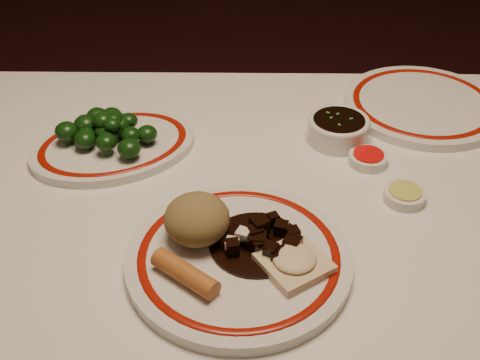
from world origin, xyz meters
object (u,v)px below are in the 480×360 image
main_plate (239,258)px  dining_table (268,260)px  rice_mound (197,219)px  soy_bowl (338,130)px  spring_roll (185,273)px  broccoli_plate (114,146)px  stirfry_heap (257,241)px  fried_wonton (294,261)px  broccoli_pile (107,129)px

main_plate → dining_table: bearing=66.1°
rice_mound → soy_bowl: bearing=50.4°
soy_bowl → spring_roll: bearing=-123.5°
main_plate → rice_mound: (-0.06, 0.03, 0.04)m
dining_table → broccoli_plate: (-0.26, 0.17, 0.10)m
rice_mound → spring_roll: 0.08m
broccoli_plate → soy_bowl: size_ratio=3.25×
rice_mound → stirfry_heap: size_ratio=0.70×
dining_table → main_plate: (-0.04, -0.10, 0.10)m
spring_roll → broccoli_plate: bearing=63.4°
stirfry_heap → broccoli_plate: (-0.24, 0.25, -0.02)m
main_plate → broccoli_plate: size_ratio=1.10×
main_plate → broccoli_plate: bearing=128.9°
fried_wonton → rice_mound: bearing=156.6°
stirfry_heap → broccoli_pile: bearing=134.2°
stirfry_heap → soy_bowl: stirfry_heap is taller
spring_roll → dining_table: bearing=1.4°
spring_roll → rice_mound: bearing=31.2°
dining_table → main_plate: size_ratio=3.22×
fried_wonton → main_plate: bearing=162.7°
broccoli_plate → soy_bowl: (0.38, 0.04, 0.01)m
main_plate → fried_wonton: (0.07, -0.02, 0.02)m
broccoli_pile → spring_roll: bearing=-63.7°
broccoli_plate → fried_wonton: bearing=-45.2°
spring_roll → fried_wonton: 0.14m
fried_wonton → soy_bowl: bearing=73.7°
spring_roll → fried_wonton: spring_roll is taller
spring_roll → fried_wonton: (0.14, 0.03, -0.00)m
rice_mound → spring_roll: size_ratio=0.93×
dining_table → spring_roll: size_ratio=12.45×
main_plate → soy_bowl: (0.17, 0.30, 0.01)m
main_plate → broccoli_pile: broccoli_pile is taller
broccoli_pile → soy_bowl: size_ratio=1.63×
fried_wonton → stirfry_heap: stirfry_heap is taller
broccoli_plate → dining_table: bearing=-32.6°
broccoli_pile → main_plate: bearing=-50.4°
main_plate → broccoli_plate: main_plate is taller
fried_wonton → stirfry_heap: bearing=141.2°
broccoli_pile → broccoli_plate: bearing=-27.2°
broccoli_pile → rice_mound: bearing=-54.9°
dining_table → stirfry_heap: bearing=-103.4°
spring_roll → stirfry_heap: bearing=-16.7°
dining_table → rice_mound: 0.19m
spring_roll → soy_bowl: (0.23, 0.35, -0.01)m
stirfry_heap → broccoli_pile: (-0.25, 0.26, 0.01)m
main_plate → spring_roll: size_ratio=3.87×
spring_roll → broccoli_plate: spring_roll is taller
dining_table → stirfry_heap: stirfry_heap is taller
broccoli_pile → soy_bowl: (0.39, 0.03, -0.02)m
dining_table → main_plate: bearing=-113.9°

